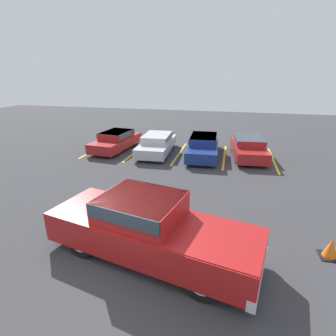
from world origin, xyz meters
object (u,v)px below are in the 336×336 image
pickup_truck (151,228)px  traffic_cone (331,249)px  parked_sedan_a (116,140)px  parked_sedan_d (249,147)px  parked_sedan_c (203,145)px  parked_sedan_b (157,143)px

pickup_truck → traffic_cone: size_ratio=10.47×
parked_sedan_a → parked_sedan_d: 8.39m
pickup_truck → parked_sedan_d: bearing=85.2°
pickup_truck → parked_sedan_c: bearing=99.8°
pickup_truck → parked_sedan_a: pickup_truck is taller
parked_sedan_b → parked_sedan_c: 2.90m
parked_sedan_d → parked_sedan_a: bearing=-93.3°
parked_sedan_c → parked_sedan_d: parked_sedan_c is taller
parked_sedan_b → parked_sedan_d: size_ratio=1.00×
parked_sedan_c → traffic_cone: bearing=24.8°
pickup_truck → traffic_cone: (4.80, 1.09, -0.61)m
parked_sedan_a → parked_sedan_b: bearing=92.4°
parked_sedan_b → parked_sedan_d: parked_sedan_d is taller
parked_sedan_b → parked_sedan_c: bearing=89.6°
pickup_truck → traffic_cone: pickup_truck is taller
parked_sedan_c → parked_sedan_d: size_ratio=1.07×
parked_sedan_c → parked_sedan_d: bearing=95.2°
parked_sedan_b → pickup_truck: bearing=12.3°
traffic_cone → parked_sedan_b: bearing=130.9°
traffic_cone → parked_sedan_a: bearing=139.6°
parked_sedan_a → traffic_cone: parked_sedan_a is taller
parked_sedan_a → parked_sedan_d: size_ratio=0.99×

